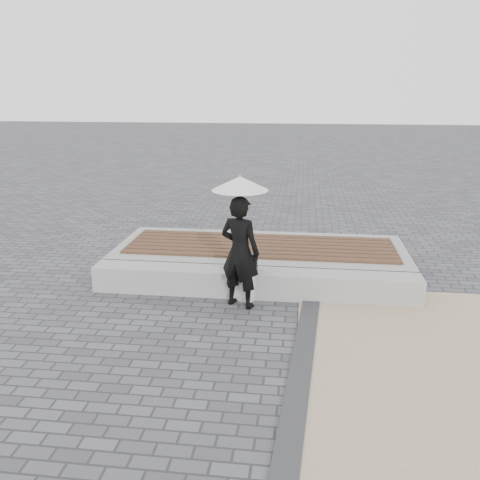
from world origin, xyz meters
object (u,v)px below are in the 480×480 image
object	(u,v)px
woman	(240,252)
parasol	(240,183)
canvas_tote	(242,287)
seating_ledge	(254,282)
handbag	(245,261)

from	to	relation	value
woman	parasol	distance (m)	0.99
canvas_tote	seating_ledge	bearing A→B (deg)	74.46
woman	handbag	distance (m)	0.51
handbag	parasol	bearing A→B (deg)	-91.02
canvas_tote	handbag	bearing A→B (deg)	106.52
handbag	canvas_tote	bearing A→B (deg)	-93.99
handbag	woman	bearing A→B (deg)	-91.02
woman	seating_ledge	bearing A→B (deg)	-88.87
woman	canvas_tote	world-z (taller)	woman
woman	canvas_tote	bearing A→B (deg)	-67.80
handbag	seating_ledge	bearing A→B (deg)	2.18
handbag	canvas_tote	xyz separation A→B (m)	(-0.02, -0.21, -0.34)
parasol	canvas_tote	xyz separation A→B (m)	(-0.00, 0.21, -1.61)
parasol	handbag	world-z (taller)	parasol
seating_ledge	handbag	bearing A→B (deg)	-179.32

